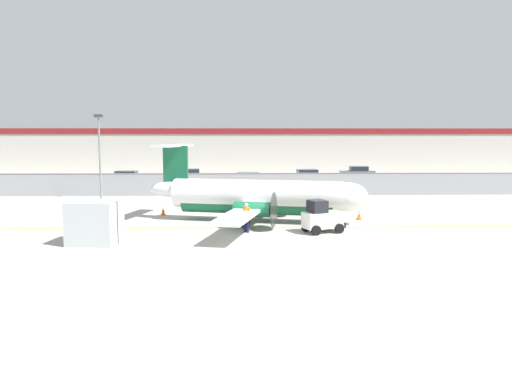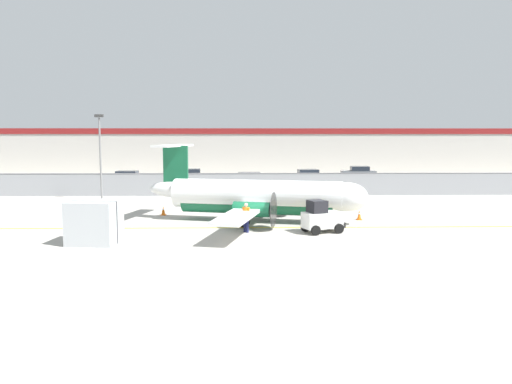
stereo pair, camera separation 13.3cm
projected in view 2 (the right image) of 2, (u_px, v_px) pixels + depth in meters
name	position (u px, v px, depth m)	size (l,w,h in m)	color
ground_plane	(256.00, 228.00, 29.99)	(140.00, 140.00, 0.01)	#ADA89E
perimeter_fence	(252.00, 184.00, 45.76)	(98.00, 0.10, 2.10)	gray
parking_lot_strip	(250.00, 183.00, 57.30)	(98.00, 17.00, 0.12)	#38383A
background_building	(249.00, 150.00, 75.30)	(91.00, 8.10, 6.50)	beige
commuter_airplane	(260.00, 197.00, 31.92)	(14.23, 15.92, 4.92)	white
baggage_tug	(321.00, 218.00, 28.39)	(2.57, 2.03, 1.88)	silver
ground_crew_worker	(246.00, 216.00, 28.43)	(0.48, 0.48, 1.70)	#191E4C
cargo_container	(94.00, 222.00, 25.51)	(2.63, 2.28, 2.20)	#B7BCC1
traffic_cone_near_left	(305.00, 216.00, 32.57)	(0.36, 0.36, 0.64)	orange
traffic_cone_near_right	(163.00, 211.00, 34.66)	(0.36, 0.36, 0.64)	orange
traffic_cone_far_left	(359.00, 215.00, 32.73)	(0.36, 0.36, 0.64)	orange
traffic_cone_far_right	(323.00, 214.00, 33.25)	(0.36, 0.36, 0.64)	orange
parked_car_0	(128.00, 178.00, 54.03)	(4.25, 2.10, 1.58)	silver
parked_car_1	(190.00, 176.00, 57.19)	(4.30, 2.22, 1.58)	black
parked_car_2	(248.00, 180.00, 51.81)	(4.32, 2.27, 1.58)	silver
parked_car_3	(307.00, 176.00, 56.33)	(4.35, 2.33, 1.58)	silver
parked_car_4	(359.00, 173.00, 61.99)	(4.27, 2.14, 1.58)	slate
apron_light_pole	(100.00, 150.00, 42.06)	(0.70, 0.30, 7.27)	slate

